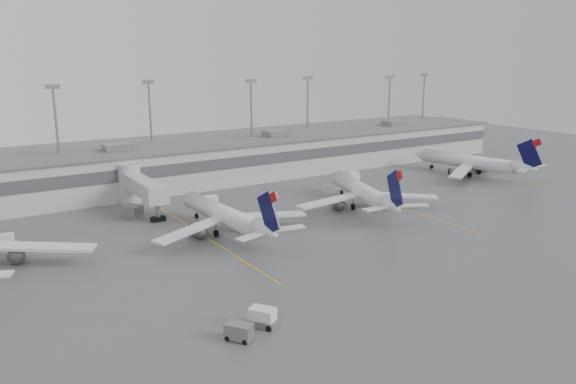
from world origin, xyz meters
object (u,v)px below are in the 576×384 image
jet_mid_right (363,192)px  baggage_tug (262,319)px  jet_mid_left (226,215)px  jet_far_right (473,162)px

jet_mid_right → baggage_tug: bearing=-125.7°
jet_mid_left → jet_mid_right: (26.11, -0.06, 0.08)m
baggage_tug → jet_mid_right: bearing=2.8°
jet_far_right → baggage_tug: 82.03m
jet_mid_left → jet_far_right: size_ratio=0.95×
baggage_tug → jet_far_right: bearing=-9.0°
jet_far_right → baggage_tug: bearing=-164.7°
jet_mid_right → jet_far_right: jet_far_right is taller
jet_far_right → baggage_tug: jet_far_right is taller
jet_mid_left → baggage_tug: size_ratio=8.32×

